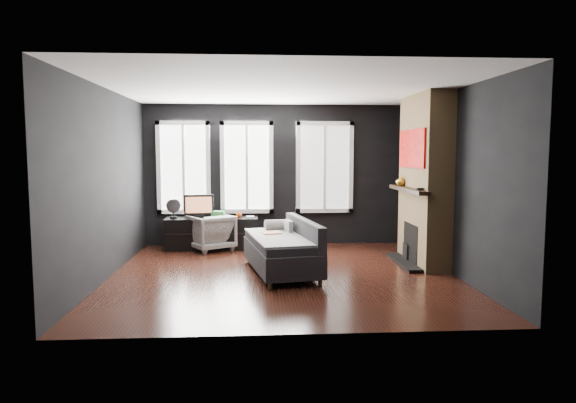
{
  "coord_description": "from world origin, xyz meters",
  "views": [
    {
      "loc": [
        -0.4,
        -7.4,
        1.8
      ],
      "look_at": [
        0.1,
        0.3,
        1.05
      ],
      "focal_mm": 32.0,
      "sensor_mm": 36.0,
      "label": 1
    }
  ],
  "objects": [
    {
      "name": "wall_right",
      "position": [
        2.5,
        0.0,
        1.35
      ],
      "size": [
        0.02,
        5.0,
        2.7
      ],
      "primitive_type": "cube",
      "color": "black",
      "rests_on": "ground"
    },
    {
      "name": "wall_left",
      "position": [
        -2.5,
        0.0,
        1.35
      ],
      "size": [
        0.02,
        5.0,
        2.7
      ],
      "primitive_type": "cube",
      "color": "black",
      "rests_on": "ground"
    },
    {
      "name": "stripe_pillow",
      "position": [
        0.12,
        0.53,
        0.58
      ],
      "size": [
        0.14,
        0.32,
        0.31
      ],
      "primitive_type": "cube",
      "rotation": [
        0.0,
        0.0,
        0.21
      ],
      "color": "gray",
      "rests_on": "sofa"
    },
    {
      "name": "storage_box",
      "position": [
        -1.08,
        2.07,
        0.65
      ],
      "size": [
        0.26,
        0.19,
        0.13
      ],
      "primitive_type": "cube",
      "rotation": [
        0.0,
        0.0,
        -0.17
      ],
      "color": "#2D7733",
      "rests_on": "media_console"
    },
    {
      "name": "ceiling",
      "position": [
        0.0,
        0.0,
        2.7
      ],
      "size": [
        5.0,
        5.0,
        0.0
      ],
      "primitive_type": "plane",
      "color": "white",
      "rests_on": "ground"
    },
    {
      "name": "book",
      "position": [
        -0.56,
        2.14,
        0.68
      ],
      "size": [
        0.15,
        0.03,
        0.2
      ],
      "primitive_type": "imported",
      "rotation": [
        0.0,
        0.0,
        0.11
      ],
      "color": "#C5B29E",
      "rests_on": "media_console"
    },
    {
      "name": "armchair",
      "position": [
        -1.21,
        1.95,
        0.36
      ],
      "size": [
        0.95,
        0.93,
        0.73
      ],
      "primitive_type": "imported",
      "rotation": [
        0.0,
        0.0,
        -2.58
      ],
      "color": "silver",
      "rests_on": "floor"
    },
    {
      "name": "monitor",
      "position": [
        -1.43,
        2.08,
        0.83
      ],
      "size": [
        0.55,
        0.15,
        0.49
      ],
      "primitive_type": null,
      "rotation": [
        0.0,
        0.0,
        0.06
      ],
      "color": "black",
      "rests_on": "media_console"
    },
    {
      "name": "sofa",
      "position": [
        -0.01,
        0.1,
        0.4
      ],
      "size": [
        1.24,
        1.99,
        0.8
      ],
      "primitive_type": null,
      "rotation": [
        0.0,
        0.0,
        0.17
      ],
      "color": "black",
      "rests_on": "floor"
    },
    {
      "name": "mantel_vase",
      "position": [
        2.05,
        1.05,
        1.32
      ],
      "size": [
        0.22,
        0.22,
        0.17
      ],
      "primitive_type": "imported",
      "rotation": [
        0.0,
        0.0,
        -0.32
      ],
      "color": "gold",
      "rests_on": "fireplace"
    },
    {
      "name": "fireplace",
      "position": [
        2.3,
        0.6,
        1.35
      ],
      "size": [
        0.7,
        1.62,
        2.7
      ],
      "primitive_type": null,
      "color": "#93724C",
      "rests_on": "floor"
    },
    {
      "name": "mug",
      "position": [
        -0.7,
        2.08,
        0.64
      ],
      "size": [
        0.12,
        0.09,
        0.11
      ],
      "primitive_type": "imported",
      "rotation": [
        0.0,
        0.0,
        0.07
      ],
      "color": "#D54B13",
      "rests_on": "media_console"
    },
    {
      "name": "mantel_clock",
      "position": [
        2.05,
        0.05,
        1.25
      ],
      "size": [
        0.14,
        0.14,
        0.04
      ],
      "primitive_type": "cylinder",
      "rotation": [
        0.0,
        0.0,
        0.38
      ],
      "color": "black",
      "rests_on": "fireplace"
    },
    {
      "name": "windows",
      "position": [
        -0.45,
        2.46,
        2.38
      ],
      "size": [
        4.0,
        0.16,
        1.76
      ],
      "primitive_type": null,
      "color": "white",
      "rests_on": "wall_back"
    },
    {
      "name": "desk_fan",
      "position": [
        -1.9,
        2.07,
        0.77
      ],
      "size": [
        0.34,
        0.34,
        0.37
      ],
      "primitive_type": null,
      "rotation": [
        0.0,
        0.0,
        0.34
      ],
      "color": "#9F9F9F",
      "rests_on": "media_console"
    },
    {
      "name": "wall_back",
      "position": [
        0.0,
        2.5,
        1.35
      ],
      "size": [
        5.0,
        0.02,
        2.7
      ],
      "primitive_type": "cube",
      "color": "black",
      "rests_on": "ground"
    },
    {
      "name": "floor",
      "position": [
        0.0,
        0.0,
        0.0
      ],
      "size": [
        5.0,
        5.0,
        0.0
      ],
      "primitive_type": "plane",
      "color": "black",
      "rests_on": "ground"
    },
    {
      "name": "media_console",
      "position": [
        -1.2,
        2.1,
        0.29
      ],
      "size": [
        1.7,
        0.55,
        0.58
      ],
      "primitive_type": null,
      "rotation": [
        0.0,
        0.0,
        0.01
      ],
      "color": "black",
      "rests_on": "floor"
    }
  ]
}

